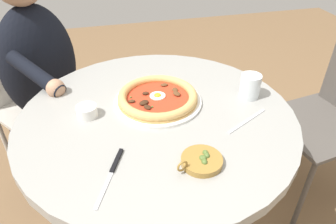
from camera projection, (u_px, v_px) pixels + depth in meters
name	position (u px, v px, depth m)	size (l,w,h in m)	color
dining_table	(158.00, 151.00, 1.14)	(0.92, 0.92, 0.74)	#999993
pizza_on_plate	(158.00, 98.00, 1.08)	(0.31, 0.31, 0.04)	white
water_glass	(250.00, 87.00, 1.11)	(0.07, 0.07, 0.09)	silver
steak_knife	(113.00, 168.00, 0.83)	(0.19, 0.09, 0.01)	silver
ramekin_capers	(87.00, 111.00, 1.02)	(0.07, 0.07, 0.04)	white
olive_pan	(202.00, 161.00, 0.84)	(0.11, 0.14, 0.04)	olive
fork_utensil	(247.00, 121.00, 1.00)	(0.10, 0.17, 0.00)	#BCBCC1
diner_person	(49.00, 101.00, 1.51)	(0.58, 0.44, 1.17)	#282833
cafe_chair_diner	(34.00, 96.00, 1.59)	(0.56, 0.56, 0.81)	beige
cafe_chair_spare_near	(336.00, 109.00, 1.45)	(0.47, 0.47, 0.86)	#504A45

